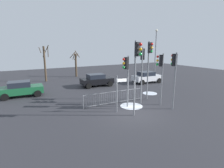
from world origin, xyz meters
The scene contains 17 objects.
ground_plane centered at (0.00, 0.00, 0.00)m, with size 60.00×60.00×0.00m, color #2D2D33.
traffic_light_rear_right centered at (3.26, -0.61, 3.14)m, with size 0.35×0.57×4.28m.
traffic_light_mid_right centered at (-0.10, -0.50, 3.71)m, with size 0.36×0.56×5.08m.
traffic_light_rear_left centered at (2.11, 1.68, 3.39)m, with size 0.46×0.47×4.63m.
traffic_light_mid_left centered at (0.38, 1.38, 2.94)m, with size 0.57×0.33×4.01m.
traffic_light_foreground_right centered at (3.03, 0.53, 3.05)m, with size 0.48×0.45×4.17m.
traffic_light_foreground_left centered at (3.21, 2.10, 3.75)m, with size 0.33×0.57×5.14m.
direction_sign_post centered at (-0.76, 0.78, 1.52)m, with size 0.78×0.20×2.69m.
pedestrian_guard_railing centered at (0.00, 2.51, 0.55)m, with size 5.51×0.22×1.07m.
car_black_mid centered at (1.44, 9.31, 0.77)m, with size 3.87×2.07×1.47m.
car_green_trailing centered at (-6.68, 8.73, 0.77)m, with size 3.88×2.08×1.47m.
car_white_far centered at (8.01, 7.98, 0.77)m, with size 3.88×2.09×1.47m.
street_lamp centered at (11.28, 10.12, 4.31)m, with size 0.36×0.36×7.08m.
bare_tree_left centered at (1.47, 17.19, 2.02)m, with size 1.46×1.47×4.07m.
bare_tree_centre centered at (-3.35, 15.45, 2.55)m, with size 1.27×1.33×4.86m.
snow_patch_kerb centered at (4.78, 3.62, 0.01)m, with size 1.47×1.47×0.01m, color silver.
snow_patch_island centered at (0.87, 1.33, 0.01)m, with size 1.79×1.79×0.01m, color white.
Camera 1 is at (-7.11, -9.77, 4.72)m, focal length 28.47 mm.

